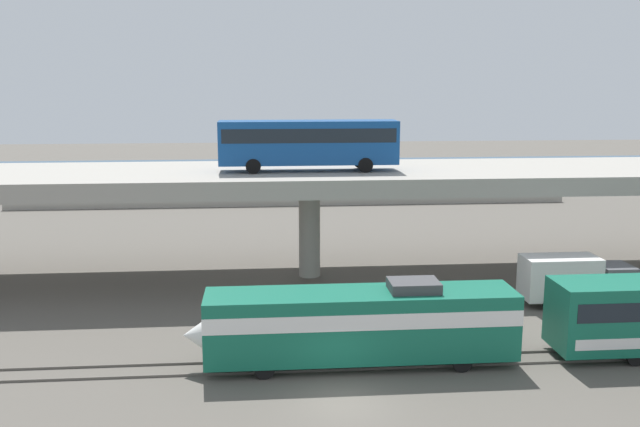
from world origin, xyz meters
name	(u,v)px	position (x,y,z in m)	size (l,w,h in m)	color
ground_plane	(343,402)	(0.00, 0.00, 0.00)	(260.00, 260.00, 0.00)	#565149
rail_strip_near	(334,370)	(0.00, 3.30, 0.06)	(110.00, 0.12, 0.12)	#59544C
rail_strip_far	(331,358)	(0.00, 4.70, 0.06)	(110.00, 0.12, 0.12)	#59544C
train_locomotive	(346,322)	(0.61, 4.00, 2.19)	(16.02, 3.04, 4.18)	#14664C
highway_overpass	(309,180)	(0.00, 20.00, 6.89)	(96.00, 11.39, 7.61)	#9E998E
transit_bus_on_overpass	(309,141)	(-0.10, 19.14, 9.67)	(12.00, 2.68, 3.40)	#14478C
service_truck_west	(573,278)	(15.79, 12.21, 1.64)	(6.80, 2.46, 3.04)	#515459
pier_parking_lot	(289,191)	(0.00, 55.00, 0.63)	(61.89, 13.75, 1.26)	#9E998E
parked_car_0	(201,181)	(-10.35, 54.72, 2.03)	(4.15, 1.88, 1.50)	black
parked_car_1	(365,181)	(8.82, 52.70, 2.03)	(4.30, 1.82, 1.50)	#515459
parked_car_2	(69,180)	(-25.99, 56.43, 2.03)	(4.70, 1.88, 1.50)	maroon
parked_car_3	(312,176)	(3.06, 58.18, 2.03)	(4.58, 1.83, 1.50)	#B7B7BC
parked_car_4	(79,185)	(-23.78, 52.16, 2.03)	(4.03, 1.88, 1.50)	#0C4C26
harbor_water	(283,172)	(0.00, 78.00, 0.00)	(140.00, 36.00, 0.01)	#2D5170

